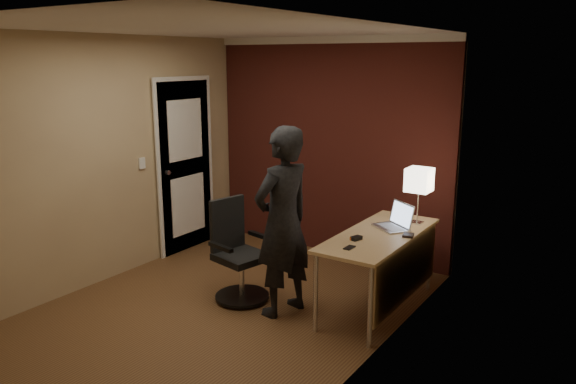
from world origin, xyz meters
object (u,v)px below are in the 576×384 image
object	(u,v)px
desk	(386,248)
desk_lamp	(419,181)
mouse	(356,238)
wallet	(408,235)
office_chair	(237,257)
laptop	(396,221)
phone	(349,248)
person	(283,222)

from	to	relation	value
desk	desk_lamp	world-z (taller)	desk_lamp
desk_lamp	mouse	size ratio (longest dim) A/B	5.35
wallet	office_chair	size ratio (longest dim) A/B	0.12
office_chair	mouse	bearing A→B (deg)	11.74
laptop	mouse	size ratio (longest dim) A/B	4.18
wallet	desk_lamp	bearing A→B (deg)	100.91
phone	person	xyz separation A→B (m)	(-0.65, -0.02, 0.12)
office_chair	person	bearing A→B (deg)	-1.42
desk	office_chair	world-z (taller)	office_chair
laptop	person	bearing A→B (deg)	-134.04
desk	mouse	size ratio (longest dim) A/B	15.00
office_chair	laptop	bearing A→B (deg)	30.75
desk_lamp	phone	bearing A→B (deg)	-101.82
person	wallet	bearing A→B (deg)	134.51
desk	person	bearing A→B (deg)	-145.39
office_chair	wallet	bearing A→B (deg)	21.37
desk	mouse	world-z (taller)	mouse
laptop	wallet	bearing A→B (deg)	-43.33
phone	wallet	distance (m)	0.64
mouse	wallet	size ratio (longest dim) A/B	0.91
desk	person	size ratio (longest dim) A/B	0.88
office_chair	desk_lamp	bearing A→B (deg)	35.84
mouse	wallet	world-z (taller)	mouse
wallet	person	size ratio (longest dim) A/B	0.06
desk_lamp	office_chair	size ratio (longest dim) A/B	0.56
desk	wallet	world-z (taller)	wallet
desk_lamp	wallet	bearing A→B (deg)	-79.09
mouse	person	distance (m)	0.66
desk_lamp	person	world-z (taller)	person
phone	desk_lamp	bearing A→B (deg)	79.25
desk	person	distance (m)	0.96
mouse	desk_lamp	bearing A→B (deg)	87.46
laptop	phone	distance (m)	0.76
desk_lamp	wallet	distance (m)	0.60
person	desk_lamp	bearing A→B (deg)	152.27
laptop	phone	size ratio (longest dim) A/B	3.64
laptop	mouse	distance (m)	0.55
wallet	office_chair	xyz separation A→B (m)	(-1.47, -0.58, -0.32)
phone	office_chair	xyz separation A→B (m)	(-1.18, -0.01, -0.31)
desk	laptop	xyz separation A→B (m)	(-0.02, 0.24, 0.19)
desk_lamp	desk	bearing A→B (deg)	-100.93
phone	office_chair	world-z (taller)	office_chair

